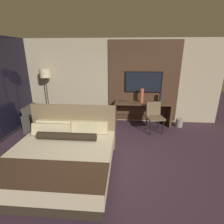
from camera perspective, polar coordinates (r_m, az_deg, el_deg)
ground_plane at (r=4.17m, az=-2.36°, el=-15.64°), size 16.00×16.00×0.00m
wall_back_tv_panel at (r=6.08m, az=1.73°, el=9.82°), size 7.20×0.09×2.80m
bed at (r=3.85m, az=-16.16°, el=-14.00°), size 2.08×2.12×1.17m
desk at (r=6.02m, az=9.91°, el=0.92°), size 1.87×0.55×0.78m
tv at (r=6.03m, az=10.20°, el=9.61°), size 1.23×0.04×0.69m
desk_chair at (r=5.53m, az=13.66°, el=-0.72°), size 0.58×0.58×0.92m
armchair_by_window at (r=6.09m, az=-22.18°, el=-2.69°), size 0.88×0.89×0.79m
floor_lamp at (r=6.33m, az=-20.95°, el=10.39°), size 0.34×0.34×1.85m
vase_tall at (r=5.88m, az=9.66°, el=5.35°), size 0.13×0.13×0.46m
vase_short at (r=6.05m, az=15.74°, el=4.52°), size 0.11×0.11×0.30m
book at (r=5.92m, az=3.43°, el=3.56°), size 0.22×0.15×0.03m
waste_bin at (r=6.24m, az=21.07°, el=-3.27°), size 0.22×0.22×0.28m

